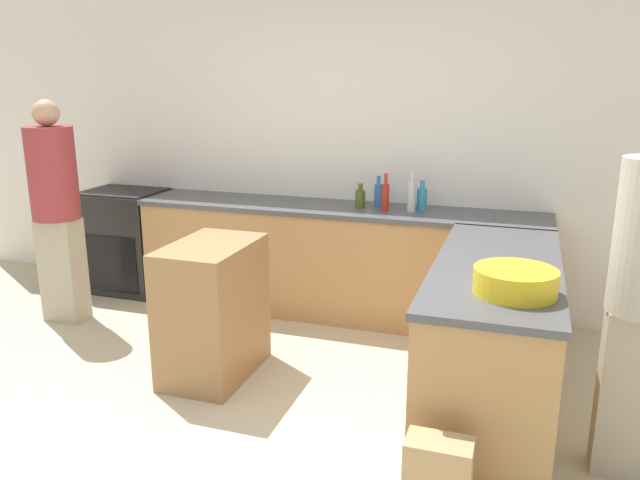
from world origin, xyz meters
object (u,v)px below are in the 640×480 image
Objects in this scene: island_table at (213,310)px; olive_oil_bottle at (360,198)px; water_bottle_blue at (378,194)px; range_oven at (126,240)px; mixing_bowl at (515,281)px; hot_sauce_bottle at (385,196)px; person_by_range at (56,205)px; dish_soap_bottle at (422,198)px; vinegar_bottle_clear at (412,196)px.

olive_oil_bottle is (0.63, 1.33, 0.54)m from island_table.
island_table is 1.72m from water_bottle_blue.
range_oven is 3.79× the size of water_bottle_blue.
island_table is at bearing -117.76° from water_bottle_blue.
mixing_bowl reaches higher than range_oven.
mixing_bowl is at bearing -58.62° from hot_sauce_bottle.
hot_sauce_bottle is at bearing -60.75° from water_bottle_blue.
person_by_range is (-1.60, 0.47, 0.50)m from island_table.
island_table is 1.98m from mixing_bowl.
water_bottle_blue is (-1.11, 1.84, 0.03)m from mixing_bowl.
person_by_range is (-0.00, -0.83, 0.49)m from range_oven.
person_by_range reaches higher than range_oven.
person_by_range reaches higher than olive_oil_bottle.
water_bottle_blue is 1.04× the size of dish_soap_bottle.
island_table is at bearing 167.75° from mixing_bowl.
olive_oil_bottle is at bearing 0.78° from range_oven.
vinegar_bottle_clear reaches higher than olive_oil_bottle.
olive_oil_bottle is at bearing 125.42° from mixing_bowl.
dish_soap_bottle is (-0.75, 1.79, 0.03)m from mixing_bowl.
water_bottle_blue is at bearing 119.25° from hot_sauce_bottle.
dish_soap_bottle is 1.21× the size of olive_oil_bottle.
vinegar_bottle_clear is 1.62× the size of olive_oil_bottle.
olive_oil_bottle is (-0.41, 0.02, -0.05)m from vinegar_bottle_clear.
dish_soap_bottle is at bearing 25.52° from hot_sauce_bottle.
dish_soap_bottle is at bearing -7.50° from water_bottle_blue.
vinegar_bottle_clear is (1.05, 1.31, 0.59)m from island_table.
hot_sauce_bottle is 1.20× the size of water_bottle_blue.
mixing_bowl is 1.95m from hot_sauce_bottle.
island_table is 4.63× the size of olive_oil_bottle.
hot_sauce_bottle reaches higher than mixing_bowl.
olive_oil_bottle is at bearing 64.60° from island_table.
dish_soap_bottle is 0.49m from olive_oil_bottle.
island_table is (1.59, -1.30, -0.01)m from range_oven.
island_table is 1.78m from vinegar_bottle_clear.
olive_oil_bottle reaches higher than island_table.
dish_soap_bottle is at bearing 112.79° from mixing_bowl.
vinegar_bottle_clear reaches higher than hot_sauce_bottle.
water_bottle_blue is (-0.29, 0.12, -0.03)m from vinegar_bottle_clear.
hot_sauce_bottle is (0.85, 1.26, 0.58)m from island_table.
water_bottle_blue is 1.26× the size of olive_oil_bottle.
vinegar_bottle_clear is 0.18× the size of person_by_range.
hot_sauce_bottle reaches higher than water_bottle_blue.
person_by_range reaches higher than hot_sauce_bottle.
range_oven is 2.29m from olive_oil_bottle.
water_bottle_blue is 0.14× the size of person_by_range.
mixing_bowl is at bearing -14.15° from person_by_range.
range_oven is at bearing -179.74° from vinegar_bottle_clear.
island_table is at bearing -115.40° from olive_oil_bottle.
range_oven is 2.06m from island_table.
olive_oil_bottle is at bearing 177.47° from vinegar_bottle_clear.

